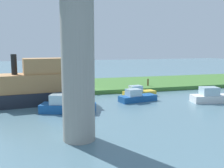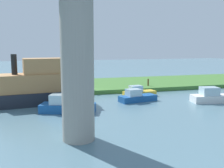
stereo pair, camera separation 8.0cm
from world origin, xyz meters
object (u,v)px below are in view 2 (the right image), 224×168
(bridge_pylon, at_px, (77,59))
(motorboat_red, at_px, (139,92))
(pontoon_yellow, at_px, (66,106))
(skiff_small, at_px, (40,85))
(motorboat_white, at_px, (213,97))
(riverboat_paddlewheel, at_px, (137,97))
(mooring_post, at_px, (148,82))
(person_on_bank, at_px, (90,84))

(bridge_pylon, relative_size, motorboat_red, 2.56)
(pontoon_yellow, bearing_deg, skiff_small, -63.24)
(motorboat_red, bearing_deg, pontoon_yellow, 29.61)
(skiff_small, bearing_deg, motorboat_red, -175.89)
(motorboat_white, distance_m, riverboat_paddlewheel, 8.03)
(mooring_post, distance_m, riverboat_paddlewheel, 8.15)
(pontoon_yellow, distance_m, riverboat_paddlewheel, 8.12)
(riverboat_paddlewheel, bearing_deg, skiff_small, -10.38)
(skiff_small, relative_size, motorboat_white, 2.03)
(bridge_pylon, height_order, person_on_bank, bridge_pylon)
(person_on_bank, height_order, riverboat_paddlewheel, person_on_bank)
(skiff_small, xyz_separation_m, motorboat_red, (-11.17, -0.80, -1.42))
(mooring_post, relative_size, motorboat_red, 0.23)
(pontoon_yellow, bearing_deg, motorboat_red, -150.39)
(motorboat_white, bearing_deg, mooring_post, -71.03)
(motorboat_white, bearing_deg, motorboat_red, -39.31)
(person_on_bank, relative_size, motorboat_red, 0.35)
(bridge_pylon, height_order, motorboat_red, bridge_pylon)
(mooring_post, xyz_separation_m, pontoon_yellow, (12.09, 9.36, -0.39))
(person_on_bank, distance_m, mooring_post, 8.33)
(motorboat_white, distance_m, motorboat_red, 8.20)
(bridge_pylon, bearing_deg, riverboat_paddlewheel, -128.66)
(bridge_pylon, height_order, riverboat_paddlewheel, bridge_pylon)
(mooring_post, xyz_separation_m, skiff_small, (14.27, 5.05, 0.91))
(riverboat_paddlewheel, bearing_deg, mooring_post, -122.47)
(skiff_small, bearing_deg, riverboat_paddlewheel, 169.62)
(pontoon_yellow, bearing_deg, person_on_bank, -115.20)
(motorboat_white, xyz_separation_m, riverboat_paddlewheel, (7.61, -2.58, -0.09))
(person_on_bank, distance_m, motorboat_red, 6.04)
(person_on_bank, distance_m, motorboat_white, 14.17)
(motorboat_white, bearing_deg, person_on_bank, -35.74)
(mooring_post, relative_size, riverboat_paddlewheel, 0.22)
(bridge_pylon, bearing_deg, pontoon_yellow, -89.77)
(mooring_post, height_order, motorboat_red, mooring_post)
(pontoon_yellow, bearing_deg, motorboat_white, 179.69)
(bridge_pylon, xyz_separation_m, person_on_bank, (-3.82, -15.31, -3.88))
(person_on_bank, height_order, pontoon_yellow, person_on_bank)
(bridge_pylon, bearing_deg, motorboat_red, -126.22)
(motorboat_white, bearing_deg, skiff_small, -14.07)
(motorboat_red, bearing_deg, person_on_bank, -30.87)
(skiff_small, bearing_deg, motorboat_white, 165.93)
(skiff_small, height_order, motorboat_red, skiff_small)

